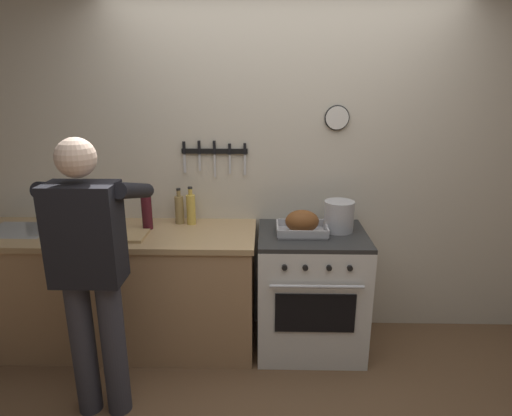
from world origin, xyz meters
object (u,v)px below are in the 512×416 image
roasting_pan (302,223)px  stock_pot (339,216)px  cutting_board (120,236)px  bottle_wine_red (147,210)px  person_cook (90,264)px  stove (310,291)px  bottle_hot_sauce (79,218)px  bottle_cooking_oil (191,209)px  bottle_vinegar (179,209)px  bottle_olive_oil (91,206)px

roasting_pan → stock_pot: stock_pot is taller
cutting_board → bottle_wine_red: 0.26m
person_cook → bottle_wine_red: size_ratio=5.01×
cutting_board → bottle_wine_red: bottle_wine_red is taller
stove → stock_pot: size_ratio=4.13×
stock_pot → cutting_board: stock_pot is taller
bottle_hot_sauce → bottle_wine_red: 0.49m
stock_pot → cutting_board: bearing=-173.8°
roasting_pan → bottle_hot_sauce: (-1.59, 0.06, 0.01)m
bottle_wine_red → bottle_cooking_oil: size_ratio=1.16×
bottle_cooking_oil → roasting_pan: bearing=-13.6°
roasting_pan → bottle_vinegar: bottle_vinegar is taller
stock_pot → bottle_olive_oil: (-1.84, 0.19, 0.01)m
stove → bottle_wine_red: bottle_wine_red is taller
person_cook → bottle_hot_sauce: size_ratio=7.83×
bottle_hot_sauce → bottle_wine_red: bottle_wine_red is taller
cutting_board → stock_pot: bearing=6.2°
person_cook → bottle_wine_red: (0.12, 0.74, 0.09)m
bottle_vinegar → bottle_cooking_oil: size_ratio=0.94×
stove → bottle_hot_sauce: 1.75m
stove → roasting_pan: bearing=-171.4°
stove → roasting_pan: size_ratio=2.56×
person_cook → cutting_board: 0.57m
bottle_hot_sauce → roasting_pan: bearing=-2.1°
bottle_cooking_oil → bottle_olive_oil: size_ratio=1.04×
stove → bottle_olive_oil: size_ratio=3.28×
stove → person_cook: size_ratio=0.54×
stock_pot → cutting_board: 1.53m
person_cook → cutting_board: bearing=-2.8°
roasting_pan → bottle_cooking_oil: size_ratio=1.24×
person_cook → bottle_cooking_oil: (0.42, 0.86, 0.07)m
person_cook → bottle_olive_oil: size_ratio=6.05×
stock_pot → cutting_board: size_ratio=0.61×
bottle_hot_sauce → bottle_cooking_oil: size_ratio=0.74×
bottle_hot_sauce → stock_pot: bearing=0.3°
person_cook → bottle_vinegar: person_cook is taller
person_cook → bottle_hot_sauce: (-0.36, 0.72, 0.04)m
stove → bottle_vinegar: 1.14m
bottle_vinegar → bottle_wine_red: size_ratio=0.81×
bottle_vinegar → cutting_board: bearing=-139.6°
bottle_vinegar → bottle_cooking_oil: bearing=-9.2°
bottle_vinegar → bottle_cooking_oil: (0.09, -0.01, 0.01)m
stove → bottle_olive_oil: (-1.66, 0.25, 0.56)m
stove → bottle_cooking_oil: bearing=168.3°
bottle_hot_sauce → person_cook: bearing=-63.3°
cutting_board → bottle_cooking_oil: (0.45, 0.29, 0.11)m
cutting_board → bottle_cooking_oil: bottle_cooking_oil is taller
bottle_hot_sauce → bottle_vinegar: bearing=12.3°
stove → bottle_cooking_oil: (-0.88, 0.18, 0.57)m
stock_pot → bottle_olive_oil: 1.85m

